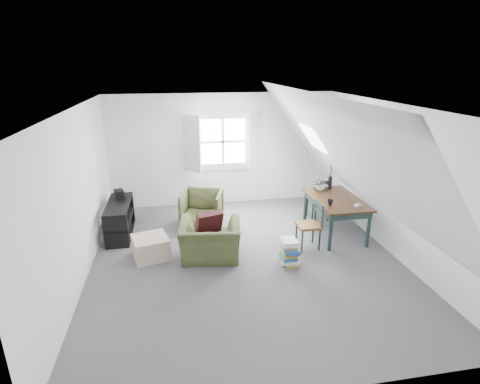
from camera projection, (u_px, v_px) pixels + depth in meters
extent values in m
plane|color=#515256|center=(246.00, 259.00, 6.26)|extent=(5.50, 5.50, 0.00)
plane|color=white|center=(247.00, 107.00, 5.43)|extent=(5.50, 5.50, 0.00)
plane|color=white|center=(223.00, 150.00, 8.40)|extent=(5.00, 0.00, 5.00)
plane|color=white|center=(306.00, 287.00, 3.29)|extent=(5.00, 0.00, 5.00)
plane|color=white|center=(77.00, 198.00, 5.43)|extent=(0.00, 5.50, 5.50)
plane|color=white|center=(393.00, 180.00, 6.26)|extent=(0.00, 5.50, 5.50)
plane|color=white|center=(142.00, 160.00, 5.41)|extent=(3.19, 5.50, 4.48)
plane|color=white|center=(342.00, 152.00, 5.93)|extent=(3.19, 5.50, 4.48)
cube|color=white|center=(223.00, 141.00, 8.32)|extent=(1.30, 0.04, 1.30)
cube|color=white|center=(192.00, 144.00, 8.05)|extent=(0.35, 0.35, 1.25)
cube|color=white|center=(254.00, 142.00, 8.28)|extent=(0.35, 0.35, 1.25)
cube|color=white|center=(223.00, 142.00, 8.31)|extent=(1.00, 0.02, 1.00)
cube|color=white|center=(223.00, 142.00, 8.29)|extent=(1.08, 0.04, 0.05)
cube|color=white|center=(223.00, 142.00, 8.29)|extent=(0.05, 0.04, 1.08)
cube|color=white|center=(313.00, 138.00, 7.15)|extent=(0.35, 0.75, 0.47)
imported|color=#3D4324|center=(211.00, 257.00, 6.32)|extent=(1.09, 0.99, 0.64)
imported|color=#3D4324|center=(203.00, 225.00, 7.58)|extent=(0.96, 0.97, 0.72)
cube|color=#350E13|center=(209.00, 224.00, 6.27)|extent=(0.50, 0.37, 0.46)
cube|color=#BCA691|center=(151.00, 247.00, 6.26)|extent=(0.67, 0.67, 0.37)
cube|color=black|center=(336.00, 199.00, 6.98)|extent=(0.86, 1.43, 0.04)
cube|color=#1C302D|center=(336.00, 203.00, 7.01)|extent=(0.76, 1.34, 0.11)
cylinder|color=#1C302D|center=(331.00, 233.00, 6.45)|extent=(0.07, 0.07, 0.68)
cylinder|color=#1C302D|center=(368.00, 230.00, 6.56)|extent=(0.07, 0.07, 0.68)
cylinder|color=#1C302D|center=(305.00, 206.00, 7.63)|extent=(0.07, 0.07, 0.68)
cylinder|color=#1C302D|center=(338.00, 204.00, 7.75)|extent=(0.07, 0.07, 0.68)
sphere|color=silver|center=(320.00, 185.00, 7.33)|extent=(0.22, 0.22, 0.22)
cylinder|color=silver|center=(320.00, 178.00, 7.28)|extent=(0.07, 0.07, 0.12)
cylinder|color=black|center=(330.00, 183.00, 7.46)|extent=(0.08, 0.08, 0.25)
cylinder|color=#3F2D1E|center=(331.00, 169.00, 7.37)|extent=(0.03, 0.05, 0.46)
cylinder|color=#3F2D1E|center=(332.00, 169.00, 7.38)|extent=(0.04, 0.06, 0.45)
cylinder|color=#3F2D1E|center=(331.00, 169.00, 7.36)|extent=(0.05, 0.08, 0.45)
imported|color=black|center=(330.00, 205.00, 6.65)|extent=(0.13, 0.13, 0.10)
cube|color=white|center=(358.00, 205.00, 6.58)|extent=(0.13, 0.10, 0.04)
cube|color=brown|center=(318.00, 198.00, 7.74)|extent=(0.42, 0.42, 0.05)
cylinder|color=#1C302D|center=(322.00, 206.00, 8.01)|extent=(0.04, 0.04, 0.43)
cylinder|color=#1C302D|center=(328.00, 211.00, 7.69)|extent=(0.04, 0.04, 0.43)
cylinder|color=#1C302D|center=(307.00, 207.00, 7.95)|extent=(0.04, 0.04, 0.43)
cylinder|color=#1C302D|center=(313.00, 213.00, 7.63)|extent=(0.04, 0.04, 0.43)
cylinder|color=#1C302D|center=(331.00, 191.00, 7.52)|extent=(0.04, 0.04, 0.45)
cylinder|color=#1C302D|center=(314.00, 192.00, 7.47)|extent=(0.04, 0.04, 0.45)
cube|color=#1C302D|center=(323.00, 183.00, 7.43)|extent=(0.34, 0.03, 0.08)
cube|color=#1C302D|center=(323.00, 189.00, 7.48)|extent=(0.34, 0.03, 0.06)
cube|color=brown|center=(308.00, 225.00, 6.54)|extent=(0.39, 0.39, 0.05)
cylinder|color=#1C302D|center=(296.00, 233.00, 6.73)|extent=(0.03, 0.03, 0.40)
cylinder|color=#1C302D|center=(313.00, 232.00, 6.79)|extent=(0.03, 0.03, 0.40)
cylinder|color=#1C302D|center=(302.00, 241.00, 6.44)|extent=(0.03, 0.03, 0.40)
cylinder|color=#1C302D|center=(320.00, 240.00, 6.49)|extent=(0.03, 0.03, 0.40)
cylinder|color=#1C302D|center=(316.00, 210.00, 6.65)|extent=(0.03, 0.03, 0.42)
cylinder|color=#1C302D|center=(322.00, 217.00, 6.35)|extent=(0.03, 0.03, 0.42)
cube|color=#1C302D|center=(320.00, 205.00, 6.45)|extent=(0.03, 0.32, 0.07)
cube|color=#1C302D|center=(319.00, 211.00, 6.49)|extent=(0.03, 0.32, 0.06)
cube|color=black|center=(122.00, 233.00, 7.17)|extent=(0.41, 1.24, 0.03)
cube|color=black|center=(120.00, 219.00, 7.08)|extent=(0.41, 1.24, 0.03)
cube|color=black|center=(118.00, 204.00, 6.97)|extent=(0.41, 1.24, 0.03)
cube|color=black|center=(116.00, 233.00, 6.52)|extent=(0.41, 0.03, 0.62)
cube|color=black|center=(123.00, 208.00, 7.64)|extent=(0.41, 0.03, 0.62)
cube|color=#264C99|center=(119.00, 236.00, 6.80)|extent=(0.19, 0.21, 0.23)
cube|color=red|center=(122.00, 226.00, 7.23)|extent=(0.19, 0.25, 0.23)
cube|color=white|center=(118.00, 217.00, 6.84)|extent=(0.19, 0.23, 0.21)
cube|color=black|center=(119.00, 195.00, 7.18)|extent=(0.22, 0.27, 0.18)
cube|color=#B29933|center=(290.00, 263.00, 6.11)|extent=(0.23, 0.30, 0.04)
cube|color=white|center=(288.00, 260.00, 6.11)|extent=(0.29, 0.33, 0.04)
cube|color=white|center=(291.00, 259.00, 6.09)|extent=(0.24, 0.32, 0.04)
cube|color=#337F4C|center=(288.00, 257.00, 6.07)|extent=(0.24, 0.30, 0.03)
cube|color=#264C99|center=(290.00, 256.00, 6.04)|extent=(0.26, 0.34, 0.03)
cube|color=#B29933|center=(289.00, 254.00, 6.06)|extent=(0.23, 0.30, 0.03)
cube|color=#B29933|center=(289.00, 252.00, 6.07)|extent=(0.26, 0.33, 0.04)
cube|color=#264C99|center=(292.00, 250.00, 6.02)|extent=(0.26, 0.34, 0.04)
cube|color=#264C99|center=(291.00, 249.00, 6.00)|extent=(0.27, 0.33, 0.04)
cube|color=#B29933|center=(289.00, 245.00, 6.04)|extent=(0.24, 0.31, 0.04)
cube|color=white|center=(289.00, 243.00, 6.02)|extent=(0.25, 0.28, 0.05)
cube|color=white|center=(289.00, 240.00, 6.01)|extent=(0.25, 0.30, 0.04)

